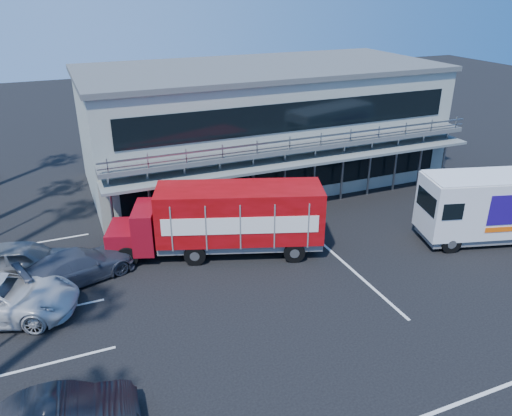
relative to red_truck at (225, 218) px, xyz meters
name	(u,v)px	position (x,y,z in m)	size (l,w,h in m)	color
ground	(338,304)	(2.77, -5.81, -1.85)	(120.00, 120.00, 0.00)	black
building	(261,123)	(5.77, 9.13, 1.81)	(22.40, 12.00, 7.30)	#9EA597
red_truck	(225,218)	(0.00, 0.00, 0.00)	(10.19, 5.47, 3.36)	maroon
white_van	(493,206)	(12.77, -3.81, 0.00)	(7.51, 4.28, 3.48)	silver
parked_car_b	(64,416)	(-7.82, -8.31, -1.16)	(1.46, 4.20, 1.38)	black
parked_car_c	(0,298)	(-9.73, -1.41, -1.04)	(2.68, 5.80, 1.61)	silver
parked_car_d	(78,266)	(-6.73, 0.17, -1.14)	(1.99, 4.88, 1.42)	#343845
parked_car_e	(24,260)	(-8.89, 1.39, -1.03)	(1.93, 4.80, 1.64)	slate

